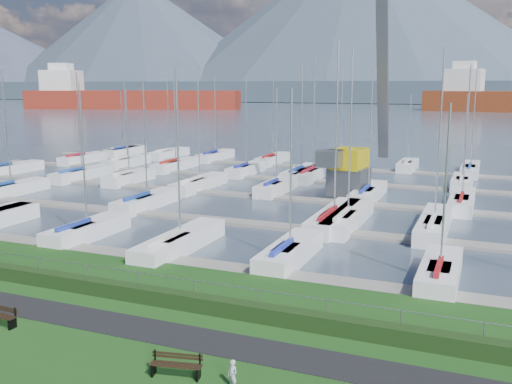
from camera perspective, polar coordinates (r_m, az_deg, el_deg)
The scene contains 12 objects.
path at distance 24.90m, azimuth -13.53°, elevation -12.77°, with size 160.00×2.00×0.04m, color black.
water at distance 281.90m, azimuth 19.67°, elevation 7.96°, with size 800.00×540.00×0.20m, color #3F4D5D.
hedge at distance 26.76m, azimuth -10.28°, elevation -10.17°, with size 80.00×0.70×0.70m, color black.
fence at distance 26.79m, azimuth -9.88°, elevation -8.20°, with size 0.04×0.04×80.00m, color gray.
foothill at distance 351.67m, azimuth 20.32°, elevation 9.38°, with size 900.00×80.00×12.00m, color #3D4C5A.
mountains at distance 427.65m, azimuth 22.11°, elevation 14.84°, with size 1190.00×360.00×115.00m.
docks at distance 50.32m, azimuth 6.05°, elevation -0.88°, with size 90.00×41.60×0.25m.
bench_right at distance 20.41m, azimuth -7.98°, elevation -16.77°, with size 1.85×0.77×0.85m.
person at distance 19.63m, azimuth -2.37°, elevation -17.47°, with size 0.39×0.26×1.07m, color #B4B3BA.
crane at distance 52.70m, azimuth 10.18°, elevation 5.63°, with size 5.05×13.32×22.35m.
cargo_ship_west at distance 254.07m, azimuth -13.08°, elevation 8.99°, with size 91.74×42.70×21.50m.
sailboat_fleet at distance 52.70m, azimuth 4.82°, elevation 5.93°, with size 74.98×49.06×13.56m.
Camera 1 is at (13.67, -21.38, 9.78)m, focal length 40.00 mm.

